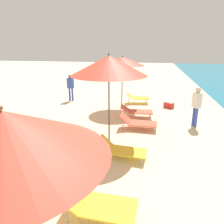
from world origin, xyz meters
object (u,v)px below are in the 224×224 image
umbrella_second (5,134)px  cooler_box (169,105)px  lounger_second_shoreside (99,204)px  lounger_farthest_inland (136,111)px  lounger_third_inland (121,149)px  lounger_third_shoreside (138,122)px  person_walking_mid (71,85)px  lounger_farthest_shoreside (137,97)px  person_walking_near (197,103)px  umbrella_farthest (122,61)px  umbrella_third (109,65)px

umbrella_second → cooler_box: (2.68, 9.06, -2.04)m
lounger_second_shoreside → lounger_farthest_inland: lounger_farthest_inland is taller
lounger_third_inland → lounger_farthest_inland: 3.67m
lounger_second_shoreside → lounger_third_shoreside: 4.68m
lounger_second_shoreside → person_walking_mid: bearing=116.6°
lounger_farthest_shoreside → person_walking_near: 4.06m
lounger_farthest_shoreside → umbrella_second: bearing=-103.6°
umbrella_second → lounger_third_inland: 4.16m
umbrella_second → umbrella_farthest: (0.30, 8.52, 0.17)m
umbrella_farthest → person_walking_near: (3.19, -1.94, -1.41)m
umbrella_second → lounger_third_inland: (0.89, 3.57, -1.94)m
umbrella_farthest → person_walking_mid: bearing=160.6°
umbrella_second → umbrella_farthest: umbrella_farthest is taller
person_walking_near → lounger_third_shoreside: bearing=-4.3°
lounger_third_shoreside → lounger_third_inland: bearing=-96.1°
person_walking_near → cooler_box: 2.73m
lounger_second_shoreside → person_walking_mid: 9.12m
lounger_farthest_inland → person_walking_mid: person_walking_mid is taller
lounger_third_shoreside → lounger_third_inland: 2.36m
lounger_second_shoreside → lounger_farthest_inland: bearing=90.3°
umbrella_farthest → cooler_box: 3.30m
umbrella_third → person_walking_mid: 6.10m
person_walking_near → cooler_box: person_walking_near is taller
umbrella_second → lounger_third_shoreside: size_ratio=1.76×
lounger_second_shoreside → umbrella_third: bearing=100.5°
lounger_third_shoreside → person_walking_near: (2.24, 0.67, 0.68)m
lounger_third_shoreside → lounger_third_inland: size_ratio=0.99×
lounger_third_inland → umbrella_farthest: bearing=103.1°
umbrella_second → lounger_third_shoreside: bearing=78.1°
person_walking_near → lounger_farthest_inland: bearing=-36.6°
umbrella_farthest → lounger_farthest_inland: bearing=-57.8°
person_walking_mid → lounger_third_shoreside: bearing=46.7°
umbrella_second → lounger_farthest_inland: umbrella_second is taller
lounger_third_shoreside → person_walking_near: size_ratio=0.91×
umbrella_farthest → lounger_farthest_inland: (0.81, -1.28, -2.07)m
umbrella_third → lounger_farthest_inland: (0.76, 2.58, -2.24)m
lounger_farthest_inland → person_walking_near: bearing=-19.7°
umbrella_second → person_walking_mid: bearing=106.3°
cooler_box → umbrella_farthest: bearing=-167.2°
lounger_farthest_shoreside → cooler_box: 1.81m
lounger_third_inland → cooler_box: size_ratio=2.64×
lounger_farthest_shoreside → cooler_box: bearing=-29.0°
lounger_second_shoreside → umbrella_farthest: umbrella_farthest is taller
umbrella_third → umbrella_farthest: 3.87m
lounger_farthest_shoreside → person_walking_near: person_walking_near is taller
umbrella_third → lounger_farthest_shoreside: size_ratio=2.22×
umbrella_third → person_walking_near: umbrella_third is taller
lounger_second_shoreside → lounger_third_shoreside: bearing=87.6°
umbrella_second → person_walking_mid: 10.10m
lounger_farthest_shoreside → lounger_third_inland: bearing=-98.8°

